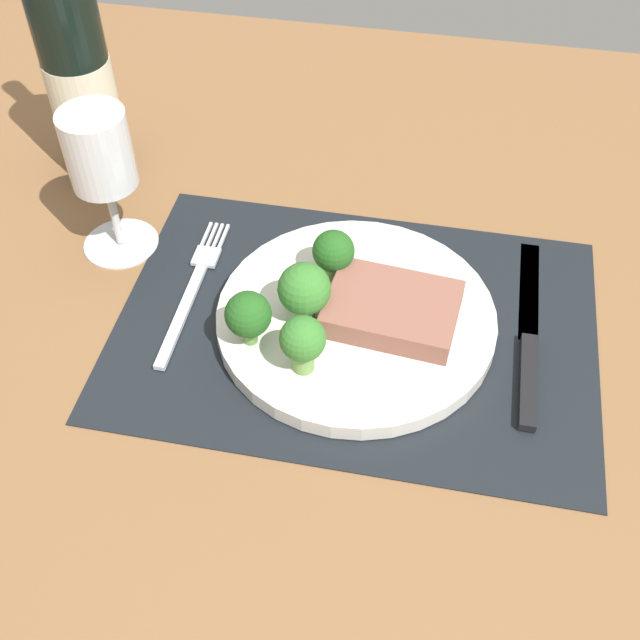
{
  "coord_description": "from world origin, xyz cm",
  "views": [
    {
      "loc": [
        5.94,
        -47.74,
        53.68
      ],
      "look_at": [
        -3.01,
        -1.51,
        1.9
      ],
      "focal_mm": 44.46,
      "sensor_mm": 36.0,
      "label": 1
    }
  ],
  "objects_px": {
    "plate": "(356,318)",
    "wine_glass": "(101,160)",
    "steak": "(392,308)",
    "wine_bottle": "(80,80)",
    "knife": "(529,342)",
    "fork": "(193,288)"
  },
  "relations": [
    {
      "from": "plate",
      "to": "wine_bottle",
      "type": "xyz_separation_m",
      "value": [
        -0.32,
        0.18,
        0.1
      ]
    },
    {
      "from": "wine_bottle",
      "to": "wine_glass",
      "type": "relative_size",
      "value": 2.02
    },
    {
      "from": "knife",
      "to": "wine_glass",
      "type": "height_order",
      "value": "wine_glass"
    },
    {
      "from": "wine_bottle",
      "to": "wine_glass",
      "type": "xyz_separation_m",
      "value": [
        0.07,
        -0.11,
        -0.01
      ]
    },
    {
      "from": "wine_glass",
      "to": "steak",
      "type": "bearing_deg",
      "value": -12.82
    },
    {
      "from": "fork",
      "to": "wine_bottle",
      "type": "xyz_separation_m",
      "value": [
        -0.16,
        0.17,
        0.1
      ]
    },
    {
      "from": "fork",
      "to": "wine_bottle",
      "type": "relative_size",
      "value": 0.63
    },
    {
      "from": "plate",
      "to": "steak",
      "type": "distance_m",
      "value": 0.04
    },
    {
      "from": "wine_glass",
      "to": "knife",
      "type": "bearing_deg",
      "value": -8.46
    },
    {
      "from": "wine_bottle",
      "to": "knife",
      "type": "bearing_deg",
      "value": -20.43
    },
    {
      "from": "knife",
      "to": "wine_glass",
      "type": "distance_m",
      "value": 0.42
    },
    {
      "from": "steak",
      "to": "wine_bottle",
      "type": "bearing_deg",
      "value": 152.74
    },
    {
      "from": "steak",
      "to": "knife",
      "type": "height_order",
      "value": "steak"
    },
    {
      "from": "plate",
      "to": "knife",
      "type": "xyz_separation_m",
      "value": [
        0.15,
        0.01,
        -0.0
      ]
    },
    {
      "from": "fork",
      "to": "steak",
      "type": "bearing_deg",
      "value": -3.34
    },
    {
      "from": "steak",
      "to": "fork",
      "type": "distance_m",
      "value": 0.19
    },
    {
      "from": "knife",
      "to": "wine_glass",
      "type": "xyz_separation_m",
      "value": [
        -0.4,
        0.06,
        0.1
      ]
    },
    {
      "from": "steak",
      "to": "plate",
      "type": "bearing_deg",
      "value": -177.3
    },
    {
      "from": "steak",
      "to": "wine_bottle",
      "type": "relative_size",
      "value": 0.37
    },
    {
      "from": "plate",
      "to": "wine_glass",
      "type": "bearing_deg",
      "value": 165.31
    },
    {
      "from": "plate",
      "to": "steak",
      "type": "xyz_separation_m",
      "value": [
        0.03,
        0.0,
        0.02
      ]
    },
    {
      "from": "plate",
      "to": "knife",
      "type": "relative_size",
      "value": 1.09
    }
  ]
}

